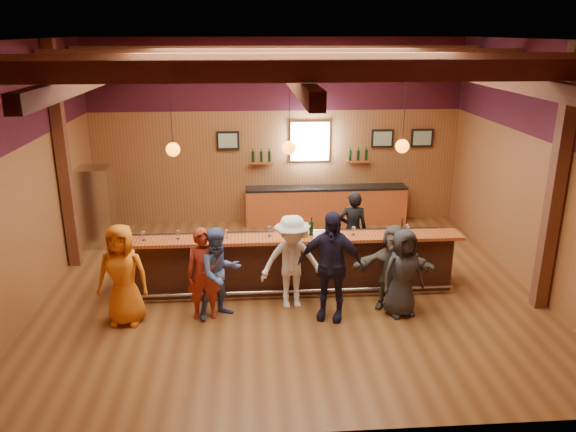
# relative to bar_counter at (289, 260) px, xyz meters

# --- Properties ---
(room) EXTENTS (9.04, 9.00, 4.52)m
(room) POSITION_rel_bar_counter_xyz_m (-0.02, -0.09, 2.69)
(room) COLOR brown
(room) RESTS_ON ground
(bar_counter) EXTENTS (6.30, 1.07, 1.11)m
(bar_counter) POSITION_rel_bar_counter_xyz_m (0.00, 0.00, 0.00)
(bar_counter) COLOR black
(bar_counter) RESTS_ON ground
(back_bar_cabinet) EXTENTS (4.00, 0.52, 0.95)m
(back_bar_cabinet) POSITION_rel_bar_counter_xyz_m (1.18, 3.57, -0.05)
(back_bar_cabinet) COLOR #97401B
(back_bar_cabinet) RESTS_ON ground
(window) EXTENTS (0.95, 0.09, 0.95)m
(window) POSITION_rel_bar_counter_xyz_m (0.78, 3.80, 1.53)
(window) COLOR silver
(window) RESTS_ON room
(framed_pictures) EXTENTS (5.35, 0.05, 0.45)m
(framed_pictures) POSITION_rel_bar_counter_xyz_m (1.65, 3.79, 1.58)
(framed_pictures) COLOR black
(framed_pictures) RESTS_ON room
(wine_shelves) EXTENTS (3.00, 0.18, 0.30)m
(wine_shelves) POSITION_rel_bar_counter_xyz_m (0.78, 3.73, 1.10)
(wine_shelves) COLOR #97401B
(wine_shelves) RESTS_ON room
(pendant_lights) EXTENTS (4.24, 0.24, 1.37)m
(pendant_lights) POSITION_rel_bar_counter_xyz_m (-0.02, -0.15, 2.19)
(pendant_lights) COLOR black
(pendant_lights) RESTS_ON room
(stainless_fridge) EXTENTS (0.70, 0.70, 1.80)m
(stainless_fridge) POSITION_rel_bar_counter_xyz_m (-4.12, 2.45, 0.38)
(stainless_fridge) COLOR silver
(stainless_fridge) RESTS_ON ground
(customer_orange) EXTENTS (0.89, 0.63, 1.72)m
(customer_orange) POSITION_rel_bar_counter_xyz_m (-2.82, -1.21, 0.34)
(customer_orange) COLOR orange
(customer_orange) RESTS_ON ground
(customer_redvest) EXTENTS (0.60, 0.41, 1.59)m
(customer_redvest) POSITION_rel_bar_counter_xyz_m (-1.51, -1.13, 0.27)
(customer_redvest) COLOR maroon
(customer_redvest) RESTS_ON ground
(customer_denim) EXTENTS (0.96, 0.89, 1.59)m
(customer_denim) POSITION_rel_bar_counter_xyz_m (-1.26, -1.11, 0.27)
(customer_denim) COLOR #495D92
(customer_denim) RESTS_ON ground
(customer_white) EXTENTS (1.14, 0.71, 1.69)m
(customer_white) POSITION_rel_bar_counter_xyz_m (-0.02, -0.84, 0.32)
(customer_white) COLOR white
(customer_white) RESTS_ON ground
(customer_navy) EXTENTS (1.20, 0.79, 1.89)m
(customer_navy) POSITION_rel_bar_counter_xyz_m (0.59, -1.29, 0.42)
(customer_navy) COLOR #1C1933
(customer_navy) RESTS_ON ground
(customer_brown) EXTENTS (1.46, 0.64, 1.52)m
(customer_brown) POSITION_rel_bar_counter_xyz_m (1.72, -1.01, 0.24)
(customer_brown) COLOR #534B42
(customer_brown) RESTS_ON ground
(customer_dark) EXTENTS (0.84, 0.65, 1.53)m
(customer_dark) POSITION_rel_bar_counter_xyz_m (1.82, -1.26, 0.24)
(customer_dark) COLOR #28282B
(customer_dark) RESTS_ON ground
(bartender) EXTENTS (0.61, 0.43, 1.60)m
(bartender) POSITION_rel_bar_counter_xyz_m (1.35, 0.83, 0.28)
(bartender) COLOR black
(bartender) RESTS_ON ground
(ice_bucket) EXTENTS (0.22, 0.22, 0.24)m
(ice_bucket) POSITION_rel_bar_counter_xyz_m (0.22, -0.29, 0.71)
(ice_bucket) COLOR brown
(ice_bucket) RESTS_ON bar_counter
(bottle_a) EXTENTS (0.07, 0.07, 0.34)m
(bottle_a) POSITION_rel_bar_counter_xyz_m (0.38, -0.26, 0.72)
(bottle_a) COLOR black
(bottle_a) RESTS_ON bar_counter
(bottle_b) EXTENTS (0.08, 0.08, 0.35)m
(bottle_b) POSITION_rel_bar_counter_xyz_m (0.84, -0.23, 0.73)
(bottle_b) COLOR black
(bottle_b) RESTS_ON bar_counter
(glass_a) EXTENTS (0.08, 0.08, 0.17)m
(glass_a) POSITION_rel_bar_counter_xyz_m (-2.61, -0.31, 0.71)
(glass_a) COLOR silver
(glass_a) RESTS_ON bar_counter
(glass_b) EXTENTS (0.07, 0.07, 0.17)m
(glass_b) POSITION_rel_bar_counter_xyz_m (-2.01, -0.27, 0.71)
(glass_b) COLOR silver
(glass_b) RESTS_ON bar_counter
(glass_c) EXTENTS (0.09, 0.09, 0.20)m
(glass_c) POSITION_rel_bar_counter_xyz_m (-1.60, -0.26, 0.73)
(glass_c) COLOR silver
(glass_c) RESTS_ON bar_counter
(glass_d) EXTENTS (0.07, 0.07, 0.17)m
(glass_d) POSITION_rel_bar_counter_xyz_m (-1.15, -0.30, 0.71)
(glass_d) COLOR silver
(glass_d) RESTS_ON bar_counter
(glass_e) EXTENTS (0.09, 0.09, 0.19)m
(glass_e) POSITION_rel_bar_counter_xyz_m (-0.38, -0.24, 0.73)
(glass_e) COLOR silver
(glass_e) RESTS_ON bar_counter
(glass_f) EXTENTS (0.08, 0.08, 0.18)m
(glass_f) POSITION_rel_bar_counter_xyz_m (0.81, -0.27, 0.72)
(glass_f) COLOR silver
(glass_f) RESTS_ON bar_counter
(glass_g) EXTENTS (0.07, 0.07, 0.17)m
(glass_g) POSITION_rel_bar_counter_xyz_m (1.15, -0.29, 0.71)
(glass_g) COLOR silver
(glass_g) RESTS_ON bar_counter
(glass_h) EXTENTS (0.07, 0.07, 0.17)m
(glass_h) POSITION_rel_bar_counter_xyz_m (2.14, -0.27, 0.71)
(glass_h) COLOR silver
(glass_h) RESTS_ON bar_counter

